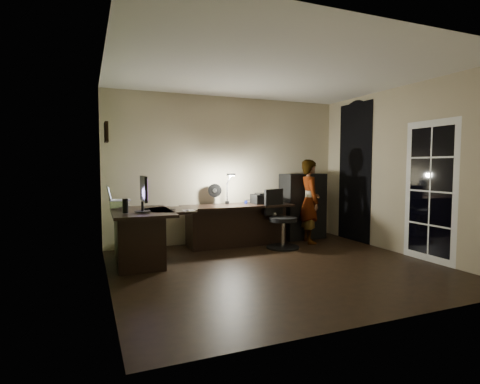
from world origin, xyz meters
name	(u,v)px	position (x,y,z in m)	size (l,w,h in m)	color
floor	(278,268)	(0.00, 0.00, -0.01)	(4.50, 4.00, 0.01)	black
ceiling	(280,72)	(0.00, 0.00, 2.71)	(4.50, 4.00, 0.01)	silver
wall_back	(228,170)	(0.00, 2.00, 1.35)	(4.50, 0.01, 2.70)	tan
wall_front	(386,175)	(0.00, -2.00, 1.35)	(4.50, 0.01, 2.70)	tan
wall_left	(106,173)	(-2.25, 0.00, 1.35)	(0.01, 4.00, 2.70)	tan
wall_right	(403,171)	(2.25, 0.00, 1.35)	(0.01, 4.00, 2.70)	tan
green_wall_overlay	(107,173)	(-2.24, 0.00, 1.35)	(0.00, 4.00, 2.70)	#4A5B28
arched_doorway	(355,172)	(2.24, 1.15, 1.30)	(0.01, 0.90, 2.60)	black
french_door	(430,191)	(2.24, -0.55, 1.05)	(0.02, 0.92, 2.10)	white
framed_picture	(106,132)	(-2.22, 0.45, 1.85)	(0.04, 0.30, 0.25)	black
desk_left	(142,237)	(-1.74, 0.96, 0.39)	(0.83, 1.35, 0.78)	black
desk_right	(238,225)	(0.01, 1.55, 0.37)	(1.96, 0.69, 0.73)	black
cabinet	(303,206)	(1.45, 1.70, 0.63)	(0.85, 0.42, 1.27)	black
laptop_stand	(120,204)	(-2.01, 1.34, 0.85)	(0.25, 0.21, 0.10)	silver
laptop	(120,193)	(-2.01, 1.34, 1.01)	(0.33, 0.31, 0.23)	silver
monitor	(142,199)	(-1.76, 0.66, 0.97)	(0.11, 0.55, 0.36)	black
mouse	(188,211)	(-1.18, 0.44, 0.81)	(0.06, 0.08, 0.03)	silver
phone	(173,209)	(-1.31, 0.83, 0.80)	(0.07, 0.13, 0.01)	black
pen	(149,210)	(-1.65, 0.87, 0.80)	(0.01, 0.13, 0.01)	black
speaker	(125,206)	(-1.99, 0.63, 0.89)	(0.08, 0.08, 0.19)	black
notepad	(189,211)	(-1.15, 0.50, 0.80)	(0.16, 0.22, 0.01)	silver
desk_fan	(215,194)	(-0.32, 1.83, 0.92)	(0.24, 0.13, 0.38)	black
headphones	(249,202)	(0.30, 1.69, 0.77)	(0.17, 0.07, 0.08)	navy
printer	(264,199)	(0.55, 1.58, 0.83)	(0.44, 0.34, 0.20)	black
desk_lamp	(227,188)	(-0.12, 1.75, 1.02)	(0.14, 0.27, 0.59)	black
office_chair	(283,219)	(0.66, 1.07, 0.51)	(0.57, 0.57, 1.02)	black
person	(310,201)	(1.34, 1.29, 0.77)	(0.55, 0.37, 1.54)	#D8A88C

